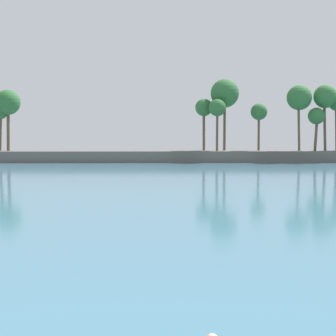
% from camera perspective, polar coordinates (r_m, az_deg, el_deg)
% --- Properties ---
extents(sea, '(220.00, 115.50, 0.06)m').
position_cam_1_polar(sea, '(67.13, -0.32, -0.23)').
color(sea, teal).
rests_on(sea, ground).
extents(palm_headland, '(82.97, 6.60, 13.18)m').
position_cam_1_polar(palm_headland, '(84.88, 2.43, 3.35)').
color(palm_headland, '#605B54').
rests_on(palm_headland, ground).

